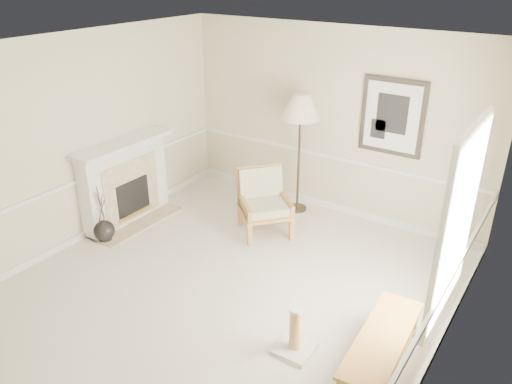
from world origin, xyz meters
TOP-DOWN VIEW (x-y plane):
  - ground at (0.00, 0.00)m, footprint 5.50×5.50m
  - room at (0.14, 0.08)m, footprint 5.04×5.54m
  - fireplace at (-2.34, 0.60)m, footprint 0.64×1.64m
  - floor_vase at (-2.15, -0.05)m, footprint 0.30×0.30m
  - armchair at (-0.46, 1.55)m, footprint 1.04×1.03m
  - floor_lamp at (-0.35, 2.40)m, footprint 0.67×0.67m
  - bench at (2.08, -0.20)m, footprint 0.52×1.47m
  - scratching_post at (1.25, -0.45)m, footprint 0.39×0.39m

SIDE VIEW (x-z plane):
  - ground at x=0.00m, z-range 0.00..0.00m
  - floor_vase at x=-2.15m, z-range -0.28..0.61m
  - scratching_post at x=1.25m, z-range -0.10..0.44m
  - bench at x=2.08m, z-range 0.07..0.48m
  - armchair at x=-0.46m, z-range 0.04..0.98m
  - fireplace at x=-2.34m, z-range -0.01..1.30m
  - floor_lamp at x=-0.35m, z-range 0.71..2.63m
  - room at x=0.14m, z-range 0.41..3.33m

